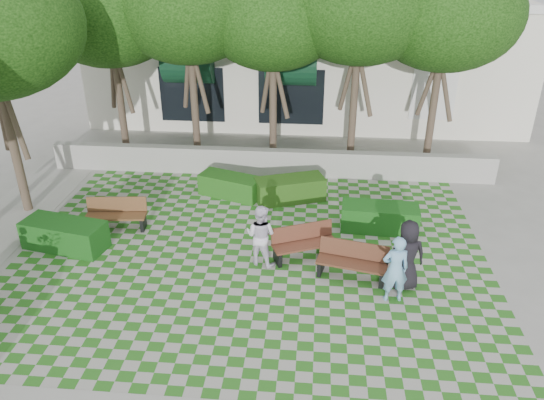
# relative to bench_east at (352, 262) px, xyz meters

# --- Properties ---
(ground) EXTENTS (90.00, 90.00, 0.00)m
(ground) POSITION_rel_bench_east_xyz_m (-2.53, -0.34, -0.42)
(ground) COLOR gray
(ground) RESTS_ON ground
(lawn) EXTENTS (12.00, 12.00, 0.00)m
(lawn) POSITION_rel_bench_east_xyz_m (-2.53, 0.66, -0.42)
(lawn) COLOR #2B721E
(lawn) RESTS_ON ground
(retaining_wall) EXTENTS (15.00, 0.36, 0.90)m
(retaining_wall) POSITION_rel_bench_east_xyz_m (-2.53, 5.86, 0.03)
(retaining_wall) COLOR #9E9B93
(retaining_wall) RESTS_ON ground
(bench_east) EXTENTS (1.75, 0.91, 0.88)m
(bench_east) POSITION_rel_bench_east_xyz_m (0.00, 0.00, 0.00)
(bench_east) COLOR #4F2B1B
(bench_east) RESTS_ON ground
(bench_mid) EXTENTS (1.72, 1.15, 0.86)m
(bench_mid) POSITION_rel_bench_east_xyz_m (-1.18, 0.76, -0.01)
(bench_mid) COLOR #582D1E
(bench_mid) RESTS_ON ground
(bench_west) EXTENTS (1.71, 0.72, 0.87)m
(bench_west) POSITION_rel_bench_east_xyz_m (-6.45, 1.81, -0.00)
(bench_west) COLOR brown
(bench_west) RESTS_ON ground
(hedge_east) EXTENTS (2.15, 0.97, 0.74)m
(hedge_east) POSITION_rel_bench_east_xyz_m (0.87, 2.37, -0.05)
(hedge_east) COLOR #144C15
(hedge_east) RESTS_ON ground
(hedge_midright) EXTENTS (2.25, 1.50, 0.73)m
(hedge_midright) POSITION_rel_bench_east_xyz_m (-1.72, 3.97, -0.06)
(hedge_midright) COLOR #214A13
(hedge_midright) RESTS_ON ground
(hedge_midleft) EXTENTS (2.08, 1.38, 0.68)m
(hedge_midleft) POSITION_rel_bench_east_xyz_m (-3.60, 4.12, -0.08)
(hedge_midleft) COLOR #1B5015
(hedge_midleft) RESTS_ON ground
(hedge_west) EXTENTS (2.30, 1.29, 0.76)m
(hedge_west) POSITION_rel_bench_east_xyz_m (-7.43, 0.68, -0.04)
(hedge_west) COLOR #134713
(hedge_west) RESTS_ON ground
(person_blue) EXTENTS (0.65, 0.47, 1.65)m
(person_blue) POSITION_rel_bench_east_xyz_m (0.87, -0.83, 0.40)
(person_blue) COLOR #7CB9E2
(person_blue) RESTS_ON ground
(person_dark) EXTENTS (0.90, 0.64, 1.73)m
(person_dark) POSITION_rel_bench_east_xyz_m (1.19, -0.30, 0.44)
(person_dark) COLOR black
(person_dark) RESTS_ON ground
(person_white) EXTENTS (0.93, 0.82, 1.60)m
(person_white) POSITION_rel_bench_east_xyz_m (-2.24, 0.41, 0.38)
(person_white) COLOR white
(person_white) RESTS_ON ground
(tree_row) EXTENTS (17.70, 13.40, 7.41)m
(tree_row) POSITION_rel_bench_east_xyz_m (-4.39, 5.62, 4.76)
(tree_row) COLOR #47382B
(tree_row) RESTS_ON ground
(building) EXTENTS (18.00, 8.92, 5.15)m
(building) POSITION_rel_bench_east_xyz_m (-1.59, 13.74, 2.10)
(building) COLOR silver
(building) RESTS_ON ground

